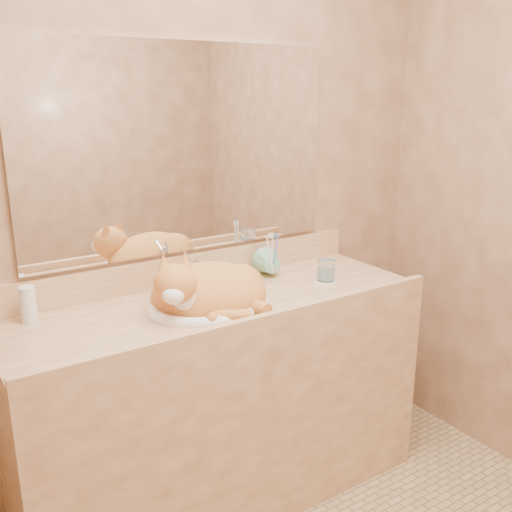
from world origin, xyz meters
TOP-DOWN VIEW (x-y plane):
  - wall_back at (0.00, 1.00)m, footprint 2.40×0.02m
  - vanity_counter at (0.00, 0.72)m, footprint 1.60×0.55m
  - mirror at (0.00, 0.99)m, footprint 1.30×0.02m
  - sink_basin at (-0.06, 0.70)m, footprint 0.52×0.46m
  - faucet at (-0.06, 0.88)m, footprint 0.04×0.11m
  - cat at (-0.08, 0.70)m, footprint 0.53×0.50m
  - soap_dispenser at (0.11, 0.81)m, footprint 0.08×0.09m
  - toothbrush_cup at (0.31, 0.83)m, footprint 0.14×0.14m
  - toothbrushes at (0.31, 0.83)m, footprint 0.03×0.03m
  - saucer at (0.47, 0.68)m, footprint 0.10×0.10m
  - water_glass at (0.47, 0.68)m, footprint 0.07×0.07m
  - lotion_bottle at (-0.64, 0.91)m, footprint 0.05×0.05m

SIDE VIEW (x-z plane):
  - vanity_counter at x=0.00m, z-range 0.00..0.85m
  - saucer at x=0.47m, z-range 0.85..0.86m
  - water_glass at x=0.47m, z-range 0.86..0.95m
  - toothbrush_cup at x=0.31m, z-range 0.85..0.96m
  - lotion_bottle at x=-0.64m, z-range 0.85..0.98m
  - sink_basin at x=-0.06m, z-range 0.85..0.99m
  - cat at x=-0.08m, z-range 0.80..1.04m
  - faucet at x=-0.06m, z-range 0.85..1.00m
  - soap_dispenser at x=0.11m, z-range 0.85..1.03m
  - toothbrushes at x=0.31m, z-range 0.87..1.07m
  - wall_back at x=0.00m, z-range 0.00..2.50m
  - mirror at x=0.00m, z-range 0.99..1.79m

